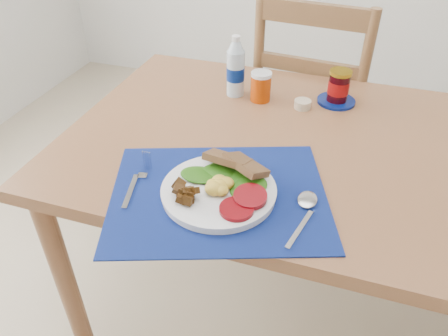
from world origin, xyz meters
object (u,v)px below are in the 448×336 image
Objects in this scene: water_bottle at (236,70)px; jam_on_saucer at (338,89)px; chair_far at (312,92)px; juice_glass at (261,87)px; breakfast_plate at (216,189)px.

water_bottle is 0.33m from jam_on_saucer.
chair_far is at bearing 108.79° from jam_on_saucer.
water_bottle reaches higher than juice_glass.
chair_far is 4.49× the size of breakfast_plate.
water_bottle is at bearing 118.78° from breakfast_plate.
jam_on_saucer is at bearing 85.68° from breakfast_plate.
jam_on_saucer is (0.24, 0.06, 0.00)m from juice_glass.
breakfast_plate is at bearing -111.00° from jam_on_saucer.
juice_glass reaches higher than breakfast_plate.
juice_glass is (0.09, -0.01, -0.04)m from water_bottle.
jam_on_saucer reaches higher than breakfast_plate.
breakfast_plate is at bearing -87.55° from juice_glass.
juice_glass is 0.25m from jam_on_saucer.
jam_on_saucer is (0.33, 0.05, -0.04)m from water_bottle.
chair_far is 6.05× the size of water_bottle.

